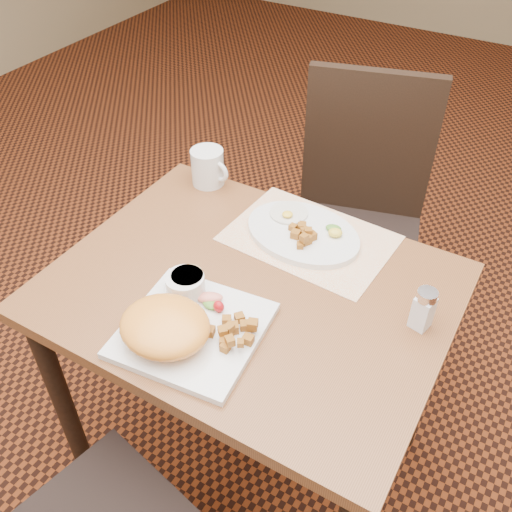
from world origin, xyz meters
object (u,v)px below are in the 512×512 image
object	(u,v)px
chair_far	(358,209)
plate_square	(193,330)
plate_oval	(303,233)
salt_shaker	(424,309)
coffee_mug	(208,167)
table	(249,318)

from	to	relation	value
chair_far	plate_square	bearing A→B (deg)	72.07
chair_far	plate_oval	world-z (taller)	chair_far
salt_shaker	coffee_mug	size ratio (longest dim) A/B	0.82
chair_far	plate_oval	distance (m)	0.51
table	chair_far	distance (m)	0.69
chair_far	plate_square	distance (m)	0.89
chair_far	salt_shaker	size ratio (longest dim) A/B	9.70
plate_square	plate_oval	distance (m)	0.41
plate_oval	salt_shaker	distance (m)	0.38
chair_far	coffee_mug	distance (m)	0.56
plate_square	coffee_mug	size ratio (longest dim) A/B	2.30
chair_far	coffee_mug	bearing A→B (deg)	33.58
table	chair_far	xyz separation A→B (m)	(0.01, 0.68, -0.10)
chair_far	plate_oval	size ratio (longest dim) A/B	3.19
plate_oval	coffee_mug	xyz separation A→B (m)	(-0.34, 0.08, 0.04)
salt_shaker	coffee_mug	world-z (taller)	coffee_mug
plate_square	coffee_mug	world-z (taller)	coffee_mug
table	plate_square	distance (m)	0.22
table	coffee_mug	bearing A→B (deg)	135.85
plate_square	chair_far	bearing A→B (deg)	87.41
plate_square	salt_shaker	world-z (taller)	salt_shaker
coffee_mug	plate_square	bearing A→B (deg)	-59.51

